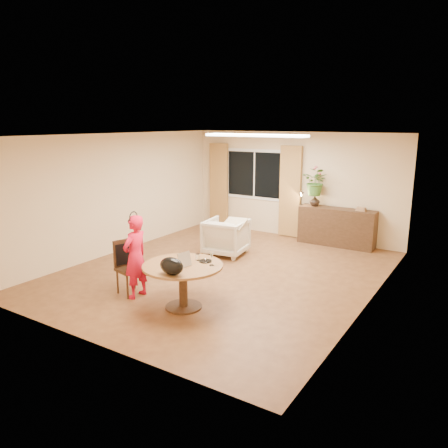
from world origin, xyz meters
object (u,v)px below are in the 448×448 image
object	(u,v)px
child	(135,257)
sideboard	(337,227)
armchair	(226,237)
dining_chair	(130,268)
dining_table	(183,274)

from	to	relation	value
child	sideboard	distance (m)	5.12
child	armchair	bearing A→B (deg)	178.77
armchair	child	bearing A→B (deg)	82.17
child	dining_chair	bearing A→B (deg)	-105.83
dining_table	dining_chair	world-z (taller)	dining_chair
child	armchair	size ratio (longest dim) A/B	1.60
dining_chair	child	bearing A→B (deg)	0.70
dining_chair	armchair	distance (m)	2.76
dining_table	sideboard	xyz separation A→B (m)	(0.86, 4.73, -0.11)
armchair	sideboard	distance (m)	2.68
dining_chair	sideboard	world-z (taller)	dining_chair
child	sideboard	xyz separation A→B (m)	(1.78, 4.79, -0.25)
armchair	sideboard	xyz separation A→B (m)	(1.79, 1.99, 0.05)
dining_table	armchair	world-z (taller)	armchair
armchair	sideboard	world-z (taller)	sideboard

